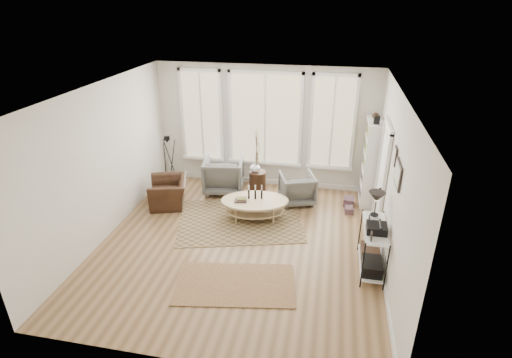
% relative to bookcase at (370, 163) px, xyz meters
% --- Properties ---
extents(room, '(5.50, 5.54, 2.90)m').
position_rel_bookcase_xyz_m(room, '(-2.42, -2.20, 0.47)').
color(room, '#96704A').
rests_on(room, ground).
extents(bay_window, '(4.14, 0.12, 2.24)m').
position_rel_bookcase_xyz_m(bay_window, '(-2.44, 0.49, 0.65)').
color(bay_window, '#DDCD86').
rests_on(bay_window, ground).
extents(door, '(0.09, 1.06, 2.22)m').
position_rel_bookcase_xyz_m(door, '(0.13, -1.08, 0.17)').
color(door, silver).
rests_on(door, ground).
extents(bookcase, '(0.31, 0.85, 2.06)m').
position_rel_bookcase_xyz_m(bookcase, '(0.00, 0.00, 0.00)').
color(bookcase, white).
rests_on(bookcase, ground).
extents(low_shelf, '(0.38, 1.08, 1.30)m').
position_rel_bookcase_xyz_m(low_shelf, '(-0.06, -2.52, -0.44)').
color(low_shelf, white).
rests_on(low_shelf, ground).
extents(wall_art, '(0.04, 0.88, 0.44)m').
position_rel_bookcase_xyz_m(wall_art, '(0.14, -2.49, 0.92)').
color(wall_art, black).
rests_on(wall_art, ground).
extents(rug_main, '(2.92, 2.47, 0.01)m').
position_rel_bookcase_xyz_m(rug_main, '(-2.62, -1.39, -0.95)').
color(rug_main, brown).
rests_on(rug_main, ground).
extents(rug_runner, '(2.08, 1.37, 0.01)m').
position_rel_bookcase_xyz_m(rug_runner, '(-2.24, -3.39, -0.94)').
color(rug_runner, brown).
rests_on(rug_runner, ground).
extents(coffee_table, '(1.53, 1.13, 0.64)m').
position_rel_bookcase_xyz_m(coffee_table, '(-2.34, -1.25, -0.61)').
color(coffee_table, tan).
rests_on(coffee_table, ground).
extents(armchair_left, '(1.02, 1.05, 0.84)m').
position_rel_bookcase_xyz_m(armchair_left, '(-3.31, -0.11, -0.54)').
color(armchair_left, '#63635E').
rests_on(armchair_left, ground).
extents(armchair_right, '(0.94, 0.95, 0.68)m').
position_rel_bookcase_xyz_m(armchair_right, '(-1.55, -0.34, -0.61)').
color(armchair_right, '#63635E').
rests_on(armchair_right, ground).
extents(side_table, '(0.39, 0.39, 1.64)m').
position_rel_bookcase_xyz_m(side_table, '(-2.49, -0.14, -0.17)').
color(side_table, '#352015').
rests_on(side_table, ground).
extents(vase, '(0.25, 0.25, 0.24)m').
position_rel_bookcase_xyz_m(vase, '(-2.55, -0.14, -0.25)').
color(vase, silver).
rests_on(vase, side_table).
extents(accent_chair, '(1.12, 1.05, 0.60)m').
position_rel_bookcase_xyz_m(accent_chair, '(-4.35, -0.99, -0.66)').
color(accent_chair, '#352015').
rests_on(accent_chair, ground).
extents(tripod_camera, '(0.45, 0.45, 1.27)m').
position_rel_bookcase_xyz_m(tripod_camera, '(-4.69, -0.06, -0.37)').
color(tripod_camera, black).
rests_on(tripod_camera, ground).
extents(book_stack_near, '(0.25, 0.30, 0.18)m').
position_rel_bookcase_xyz_m(book_stack_near, '(-0.39, -0.26, -0.87)').
color(book_stack_near, brown).
rests_on(book_stack_near, ground).
extents(book_stack_far, '(0.18, 0.23, 0.14)m').
position_rel_bookcase_xyz_m(book_stack_far, '(-0.39, -0.62, -0.89)').
color(book_stack_far, brown).
rests_on(book_stack_far, ground).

